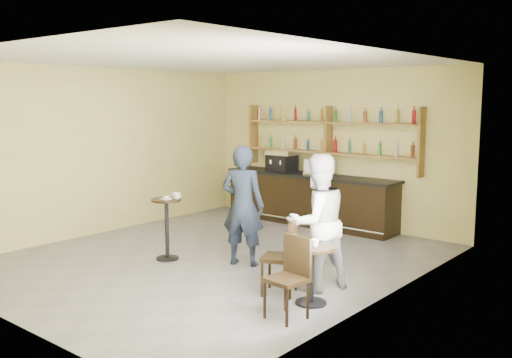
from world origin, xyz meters
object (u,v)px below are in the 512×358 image
Objects in this scene: chair_south at (286,279)px; chair_west at (279,257)px; man_main at (243,206)px; cafe_table at (311,275)px; pedestal_table at (167,229)px; patron_second at (317,222)px; bar_counter at (309,199)px; pastry_case at (320,167)px; espresso_machine at (282,161)px.

chair_west is at bearing 139.34° from chair_south.
cafe_table is (1.82, -0.77, -0.57)m from man_main.
pedestal_table is 2.75m from patron_second.
cafe_table is at bearing 61.71° from chair_west.
patron_second is at bearing 6.97° from pedestal_table.
bar_counter is at bearing 128.05° from chair_south.
patron_second is at bearing -54.24° from bar_counter.
pastry_case is at bearing 122.14° from cafe_table.
man_main is (1.61, -3.12, -0.33)m from espresso_machine.
bar_counter is 1.05m from espresso_machine.
pastry_case is 0.28× the size of man_main.
chair_west is (2.87, -3.84, -0.77)m from espresso_machine.
bar_counter is 3.97× the size of chair_south.
cafe_table is at bearing -39.17° from espresso_machine.
pastry_case reaches higher than bar_counter.
espresso_machine is at bearing -112.40° from patron_second.
pastry_case is (0.25, 0.00, 0.69)m from bar_counter.
pedestal_table is (-0.28, -3.68, -0.03)m from bar_counter.
espresso_machine is 5.73m from chair_south.
bar_counter is 7.28× the size of pastry_case.
man_main reaches higher than pastry_case.
patron_second is at bearing 117.40° from cafe_table.
chair_west is 0.88m from chair_south.
man_main reaches higher than espresso_machine.
pastry_case is 0.53× the size of chair_west.
chair_south is (0.05, -0.60, 0.11)m from cafe_table.
bar_counter is at bearing -175.70° from pastry_case.
bar_counter is 3.27m from man_main.
man_main is at bearing -142.67° from chair_west.
chair_west is 1.04× the size of chair_south.
man_main reaches higher than pedestal_table.
pastry_case is 0.29× the size of patron_second.
bar_counter reaches higher than cafe_table.
patron_second reaches higher than espresso_machine.
bar_counter is 4.74m from cafe_table.
chair_south is at bearing 19.61° from chair_west.
man_main is 2.49× the size of cafe_table.
chair_west is at bearing -43.71° from espresso_machine.
chair_west is (-0.55, 0.05, 0.13)m from cafe_table.
pedestal_table is 2.43m from chair_west.
espresso_machine reaches higher than cafe_table.
chair_west is 0.54× the size of patron_second.
patron_second reaches higher than pastry_case.
cafe_table is at bearing -4.06° from pedestal_table.
chair_south is at bearing -42.79° from espresso_machine.
chair_west is at bearing 130.97° from man_main.
pedestal_table is at bearing -58.59° from patron_second.
man_main reaches higher than chair_west.
espresso_machine is at bearing 96.96° from pedestal_table.
pedestal_table reaches higher than cafe_table.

